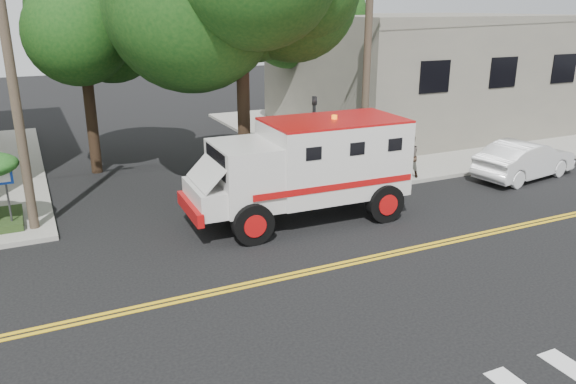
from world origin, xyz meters
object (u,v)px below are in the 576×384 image
armored_truck (308,164)px  parked_sedan (525,160)px  pedestrian_b (409,156)px  pedestrian_a (344,159)px

armored_truck → parked_sedan: armored_truck is taller
parked_sedan → pedestrian_b: (-4.38, 1.70, 0.23)m
parked_sedan → pedestrian_a: 7.30m
pedestrian_a → pedestrian_b: bearing=119.1°
parked_sedan → pedestrian_a: (-6.88, 2.45, 0.20)m
armored_truck → pedestrian_a: size_ratio=4.33×
pedestrian_a → armored_truck: bearing=-1.8°
armored_truck → parked_sedan: 9.95m
pedestrian_a → pedestrian_b: 2.60m
parked_sedan → pedestrian_b: 4.71m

